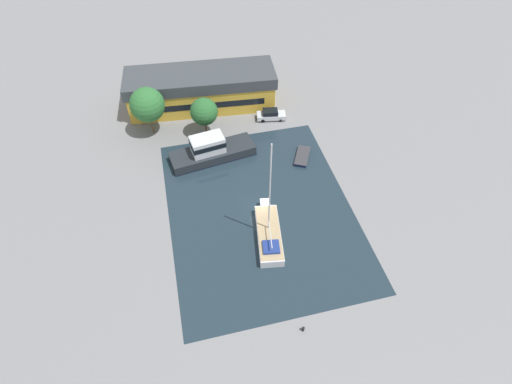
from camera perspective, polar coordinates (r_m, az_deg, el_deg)
ground_plane at (r=50.73m, az=0.59°, el=-2.58°), size 440.00×440.00×0.00m
water_canal at (r=50.73m, az=0.59°, el=-2.58°), size 22.81×29.82×0.01m
warehouse_building at (r=66.25m, az=-7.83°, el=14.37°), size 23.91×9.43×5.91m
quay_tree_near_building at (r=59.30m, az=-7.44°, el=11.31°), size 4.03×4.03×6.18m
quay_tree_by_water at (r=60.82m, az=-15.28°, el=11.93°), size 5.03×5.03×7.50m
parked_car at (r=63.85m, az=2.14°, el=10.99°), size 4.72×2.53×1.66m
sailboat_moored at (r=47.63m, az=1.83°, el=-5.88°), size 3.96×9.64×14.27m
motor_cruiser at (r=56.88m, az=-6.45°, el=5.92°), size 12.48×5.54×3.78m
small_dinghy at (r=57.64m, az=6.64°, el=5.09°), size 3.48×4.51×0.49m
mooring_bollard at (r=42.42m, az=6.76°, el=-18.83°), size 0.30×0.30×0.69m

